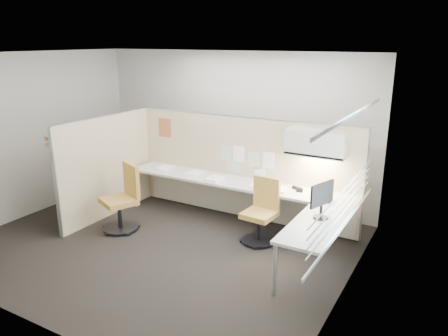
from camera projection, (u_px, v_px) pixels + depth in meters
The scene contains 27 objects.
floor at pixel (162, 244), 6.66m from camera, with size 5.50×4.50×0.01m, color black.
ceiling at pixel (153, 54), 5.86m from camera, with size 5.50×4.50×0.01m, color white.
wall_back at pixel (232, 128), 8.13m from camera, with size 5.50×0.02×2.80m, color beige.
wall_front at pixel (19, 204), 4.38m from camera, with size 5.50×0.02×2.80m, color beige.
wall_left at pixel (31, 135), 7.56m from camera, with size 0.02×4.50×2.80m, color beige.
wall_right at pixel (350, 185), 4.96m from camera, with size 0.02×4.50×2.80m, color beige.
window_pane at pixel (349, 172), 4.92m from camera, with size 0.01×2.80×1.30m, color #96A4AF.
partition_back at pixel (242, 168), 7.48m from camera, with size 4.10×0.06×1.75m, color #C9B68B.
partition_left at pixel (108, 167), 7.53m from camera, with size 0.06×2.20×1.75m, color #C9B68B.
desk at pixel (250, 195), 6.98m from camera, with size 4.00×2.07×0.73m.
overhead_bin at pixel (317, 143), 6.49m from camera, with size 0.90×0.36×0.38m, color beige.
task_light_strip at pixel (316, 157), 6.55m from camera, with size 0.60×0.06×0.02m, color #FFEABF.
pinned_papers at pixel (246, 160), 7.37m from camera, with size 1.01×0.00×0.47m.
poster at pixel (165, 128), 8.05m from camera, with size 0.28×0.00×0.35m, color orange.
chair_left at pixel (123, 200), 7.03m from camera, with size 0.66×0.67×1.07m.
chair_right at pixel (261, 213), 6.62m from camera, with size 0.52×0.52×0.98m.
monitor at pixel (322, 198), 5.66m from camera, with size 0.19×0.45×0.49m.
phone at pixel (324, 197), 6.35m from camera, with size 0.24×0.22×0.12m.
stapler at pixel (296, 188), 6.83m from camera, with size 0.14×0.04×0.05m, color black.
tape_dispenser at pixel (300, 190), 6.72m from camera, with size 0.10×0.06×0.06m, color black.
coat_hook at pixel (58, 147), 6.65m from camera, with size 0.18×0.48×1.44m.
paper_stack_0 at pixel (164, 168), 7.93m from camera, with size 0.23×0.30×0.03m, color white.
paper_stack_1 at pixel (195, 173), 7.64m from camera, with size 0.23×0.30×0.02m, color white.
paper_stack_2 at pixel (215, 179), 7.29m from camera, with size 0.23×0.30×0.04m, color white.
paper_stack_3 at pixel (259, 185), 7.04m from camera, with size 0.23×0.30×0.01m, color white.
paper_stack_4 at pixel (279, 189), 6.81m from camera, with size 0.23×0.30×0.03m, color white.
paper_stack_5 at pixel (325, 212), 5.92m from camera, with size 0.23×0.30×0.02m, color white.
Camera 1 is at (3.82, -4.79, 3.00)m, focal length 35.00 mm.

